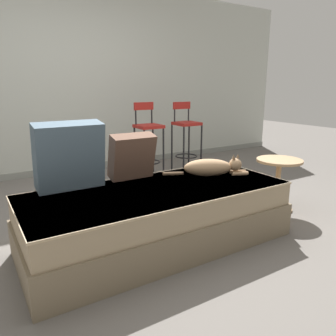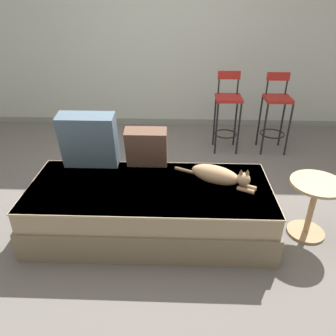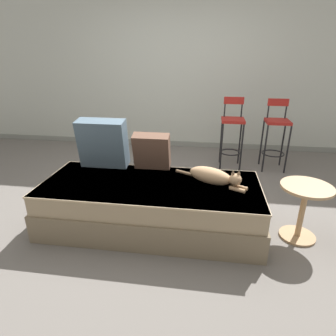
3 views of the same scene
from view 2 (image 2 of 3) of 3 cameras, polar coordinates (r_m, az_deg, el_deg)
The scene contains 10 objects.
ground_plane at distance 3.32m, azimuth -2.41°, elevation -6.20°, with size 16.00×16.00×0.00m, color #66605B.
wall_back_panel at distance 5.00m, azimuth -0.70°, elevation 21.90°, with size 8.00×0.10×2.60m, color #B7BCB2.
wall_baseboard_trim at distance 5.25m, azimuth -0.65°, elevation 8.11°, with size 8.00×0.02×0.09m, color gray.
couch at distance 2.86m, azimuth -3.10°, elevation -6.98°, with size 2.06×0.89×0.46m.
throw_pillow_corner at distance 3.02m, azimuth -13.59°, elevation 4.74°, with size 0.49×0.25×0.51m.
throw_pillow_middle at distance 2.95m, azimuth -3.77°, elevation 3.62°, with size 0.37×0.22×0.39m.
cat at distance 2.77m, azimuth 8.78°, elevation -1.26°, with size 0.68×0.41×0.19m.
bar_stool_near_window at distance 4.29m, azimuth 10.34°, elevation 10.26°, with size 0.32×0.32×1.01m.
bar_stool_by_doorway at distance 4.42m, azimuth 18.26°, elevation 9.71°, with size 0.33×0.33×1.00m.
side_table at distance 3.02m, azimuth 23.99°, elevation -5.25°, with size 0.44×0.44×0.52m.
Camera 2 is at (0.24, -2.71, 1.91)m, focal length 35.00 mm.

